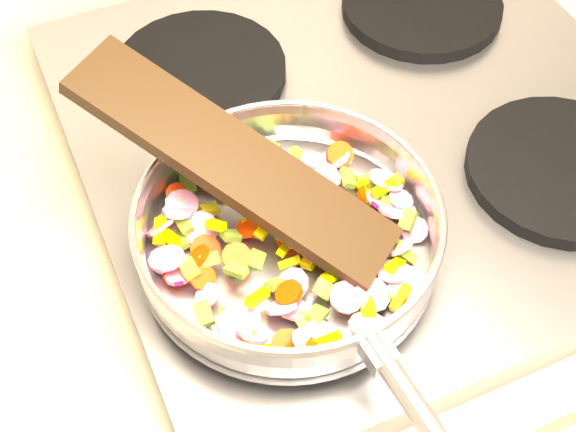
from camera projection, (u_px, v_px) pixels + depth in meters
name	position (u px, v px, depth m)	size (l,w,h in m)	color
cooktop	(369.00, 136.00, 0.86)	(0.60, 0.60, 0.04)	#939399
grate_fl	(306.00, 263.00, 0.73)	(0.19, 0.19, 0.02)	black
grate_fr	(561.00, 169.00, 0.80)	(0.19, 0.19, 0.02)	black
grate_bl	(200.00, 71.00, 0.88)	(0.19, 0.19, 0.02)	black
grate_br	(422.00, 6.00, 0.95)	(0.19, 0.19, 0.02)	black
saute_pan	(289.00, 231.00, 0.70)	(0.31, 0.48, 0.06)	#9E9EA5
vegetable_heap	(295.00, 238.00, 0.71)	(0.25, 0.26, 0.04)	olive
wooden_spatula	(233.00, 161.00, 0.70)	(0.31, 0.07, 0.01)	black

